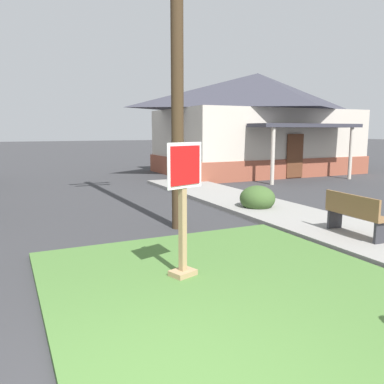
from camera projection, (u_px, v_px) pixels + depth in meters
The scene contains 7 objects.
grass_corner_patch at pixel (237, 290), 5.49m from camera, with size 5.03×5.85×0.08m, color #477033.
sidewalk_strip at pixel (281, 213), 10.45m from camera, with size 2.20×15.18×0.12m, color gray.
stop_sign at pixel (183, 215), 5.79m from camera, with size 0.63×0.38×1.99m.
manhole_cover at pixel (74, 270), 6.38m from camera, with size 0.70×0.70×0.02m, color black.
street_bench at pixel (355, 213), 7.98m from camera, with size 0.49×1.44×0.85m.
corner_house at pixel (257, 122), 20.76m from camera, with size 10.15×7.78×5.12m.
shrub_by_curb at pixel (257, 198), 10.99m from camera, with size 0.98×0.98×0.72m, color #3A5728.
Camera 1 is at (-0.99, -2.66, 2.25)m, focal length 37.07 mm.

